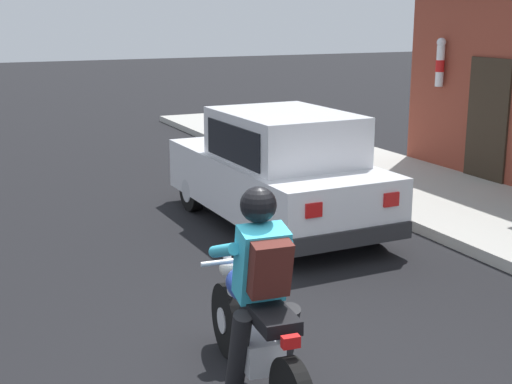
% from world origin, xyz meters
% --- Properties ---
extents(sidewalk_curb, '(2.60, 22.00, 0.14)m').
position_xyz_m(sidewalk_curb, '(4.70, 3.00, 0.07)').
color(sidewalk_curb, '#ADAAA3').
rests_on(sidewalk_curb, ground).
extents(motorcycle_with_rider, '(0.60, 2.02, 1.62)m').
position_xyz_m(motorcycle_with_rider, '(-0.21, 0.24, 0.68)').
color(motorcycle_with_rider, black).
rests_on(motorcycle_with_rider, ground).
extents(car_hatchback, '(1.71, 3.81, 1.57)m').
position_xyz_m(car_hatchback, '(1.89, 4.08, 0.77)').
color(car_hatchback, black).
rests_on(car_hatchback, ground).
extents(traffic_cone, '(0.36, 0.36, 0.60)m').
position_xyz_m(traffic_cone, '(4.17, 6.06, 0.43)').
color(traffic_cone, black).
rests_on(traffic_cone, sidewalk_curb).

